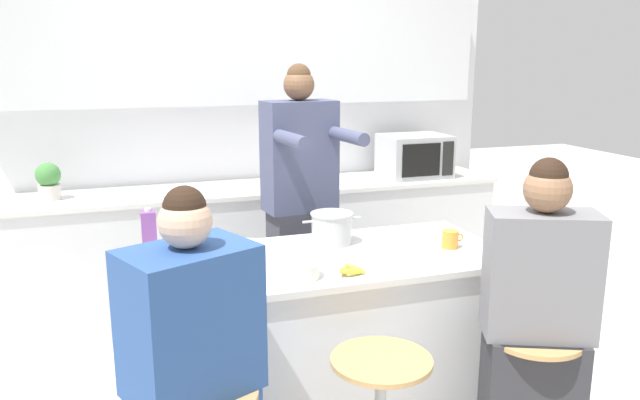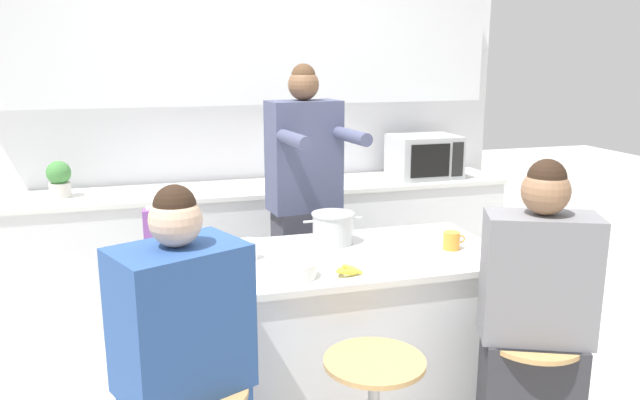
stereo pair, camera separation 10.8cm
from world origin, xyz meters
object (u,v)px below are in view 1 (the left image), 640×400
(banana_bunch, at_px, (350,270))
(potted_plant, at_px, (49,180))
(kitchen_island, at_px, (325,343))
(microwave, at_px, (414,156))
(coffee_cup_near, at_px, (450,239))
(fruit_bowl, at_px, (296,270))
(person_seated_near, at_px, (535,344))
(person_wrapped_blanket, at_px, (194,397))
(juice_carton, at_px, (149,233))
(person_cooking, at_px, (300,220))
(cooking_pot, at_px, (332,228))
(coffee_cup_far, at_px, (249,250))

(banana_bunch, xyz_separation_m, potted_plant, (-1.30, 1.82, 0.13))
(kitchen_island, height_order, microwave, microwave)
(coffee_cup_near, bearing_deg, fruit_bowl, -169.25)
(potted_plant, bearing_deg, person_seated_near, -48.23)
(kitchen_island, relative_size, person_wrapped_blanket, 1.21)
(microwave, distance_m, potted_plant, 2.51)
(coffee_cup_near, relative_size, potted_plant, 0.48)
(microwave, bearing_deg, coffee_cup_near, -111.10)
(person_seated_near, height_order, microwave, person_seated_near)
(person_seated_near, bearing_deg, potted_plant, 155.53)
(banana_bunch, distance_m, juice_carton, 0.95)
(kitchen_island, height_order, person_cooking, person_cooking)
(person_wrapped_blanket, bearing_deg, cooking_pot, 23.34)
(cooking_pot, relative_size, coffee_cup_far, 2.51)
(coffee_cup_near, xyz_separation_m, banana_bunch, (-0.59, -0.20, -0.02))
(microwave, bearing_deg, person_seated_near, -104.11)
(person_seated_near, bearing_deg, person_cooking, 136.50)
(person_seated_near, xyz_separation_m, banana_bunch, (-0.66, 0.38, 0.26))
(potted_plant, bearing_deg, microwave, -0.69)
(juice_carton, height_order, potted_plant, potted_plant)
(banana_bunch, bearing_deg, microwave, 55.99)
(person_seated_near, height_order, juice_carton, person_seated_near)
(person_wrapped_blanket, distance_m, coffee_cup_near, 1.46)
(person_seated_near, height_order, banana_bunch, person_seated_near)
(coffee_cup_near, bearing_deg, kitchen_island, 173.69)
(person_wrapped_blanket, xyz_separation_m, microwave, (1.92, 2.17, 0.41))
(person_cooking, bearing_deg, potted_plant, 142.87)
(person_cooking, distance_m, potted_plant, 1.62)
(person_cooking, xyz_separation_m, coffee_cup_far, (-0.44, -0.67, 0.06))
(person_wrapped_blanket, distance_m, person_seated_near, 1.37)
(fruit_bowl, bearing_deg, kitchen_island, 47.33)
(person_seated_near, distance_m, cooking_pot, 1.07)
(microwave, bearing_deg, fruit_bowl, -129.39)
(cooking_pot, relative_size, coffee_cup_near, 2.66)
(person_cooking, bearing_deg, coffee_cup_far, -130.09)
(cooking_pot, bearing_deg, coffee_cup_far, -163.82)
(person_seated_near, xyz_separation_m, coffee_cup_far, (-1.02, 0.71, 0.29))
(person_cooking, xyz_separation_m, person_seated_near, (0.58, -1.38, -0.23))
(kitchen_island, xyz_separation_m, juice_carton, (-0.76, 0.27, 0.54))
(fruit_bowl, height_order, potted_plant, potted_plant)
(person_seated_near, relative_size, coffee_cup_far, 11.81)
(person_wrapped_blanket, height_order, coffee_cup_near, person_wrapped_blanket)
(person_seated_near, height_order, fruit_bowl, person_seated_near)
(coffee_cup_near, bearing_deg, microwave, 68.90)
(cooking_pot, height_order, coffee_cup_near, cooking_pot)
(person_seated_near, relative_size, juice_carton, 6.22)
(coffee_cup_near, bearing_deg, coffee_cup_far, 172.44)
(fruit_bowl, bearing_deg, person_seated_near, -25.82)
(kitchen_island, xyz_separation_m, person_cooking, (0.10, 0.73, 0.42))
(fruit_bowl, height_order, juice_carton, juice_carton)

